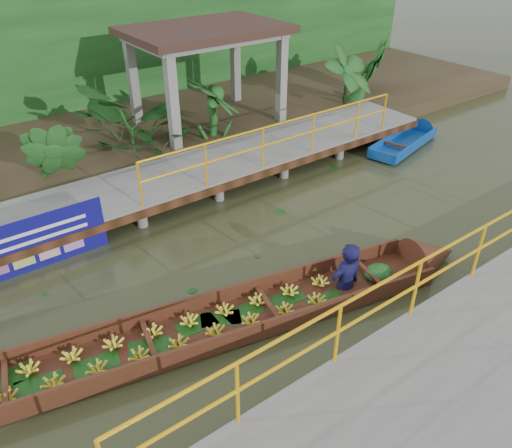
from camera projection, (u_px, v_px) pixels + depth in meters
ground at (251, 269)px, 9.65m from camera, size 80.00×80.00×0.00m
land_strip at (102, 138)px, 14.65m from camera, size 30.00×8.00×0.45m
far_dock at (167, 181)px, 11.75m from camera, size 16.00×2.06×1.66m
near_dock at (480, 371)px, 7.13m from camera, size 18.00×2.40×1.73m
pavilion at (206, 40)px, 13.96m from camera, size 4.40×3.00×3.00m
foliage_backdrop at (61, 59)px, 15.41m from camera, size 30.00×0.80×4.00m
vendor_boat at (231, 314)px, 8.21m from camera, size 10.18×3.09×2.26m
moored_blue_boat at (414, 136)px, 15.04m from camera, size 3.31×1.57×0.76m
blue_banner at (10, 252)px, 9.19m from camera, size 3.63×0.04×1.13m
tropical_plants at (204, 106)px, 13.68m from camera, size 14.44×1.44×1.80m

